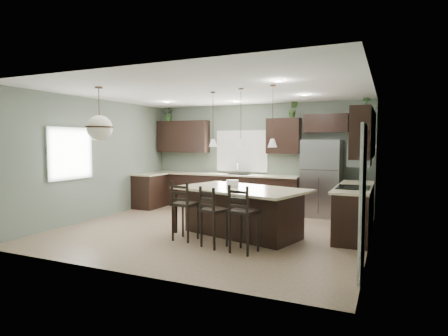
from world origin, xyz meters
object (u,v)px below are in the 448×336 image
bar_stool_left (185,210)px  plant_back_left (169,115)px  refrigerator (321,178)px  bar_stool_right (244,219)px  bar_stool_center (214,217)px  serving_dish (232,184)px  kitchen_island (241,212)px

bar_stool_left → plant_back_left: (-2.51, 3.45, 2.04)m
refrigerator → bar_stool_right: 3.63m
refrigerator → bar_stool_center: refrigerator is taller
bar_stool_center → plant_back_left: (-3.19, 3.64, 2.07)m
refrigerator → serving_dish: bearing=-117.0°
bar_stool_left → bar_stool_center: size_ratio=1.05×
bar_stool_right → plant_back_left: plant_back_left is taller
refrigerator → bar_stool_left: refrigerator is taller
bar_stool_left → bar_stool_center: bar_stool_left is taller
kitchen_island → serving_dish: (-0.19, 0.05, 0.53)m
kitchen_island → serving_dish: bearing=180.0°
bar_stool_right → plant_back_left: bearing=145.8°
serving_dish → bar_stool_center: (0.06, -0.95, -0.47)m
kitchen_island → bar_stool_left: 1.08m
plant_back_left → serving_dish: bearing=-40.7°
refrigerator → plant_back_left: (-4.41, 0.18, 1.67)m
bar_stool_left → serving_dish: bearing=54.1°
kitchen_island → plant_back_left: plant_back_left is taller
plant_back_left → refrigerator: bearing=-2.4°
refrigerator → bar_stool_center: (-1.22, -3.46, -0.40)m
kitchen_island → bar_stool_center: size_ratio=2.33×
bar_stool_left → plant_back_left: size_ratio=2.88×
bar_stool_left → plant_back_left: bearing=129.7°
kitchen_island → serving_dish: 0.57m
kitchen_island → bar_stool_right: size_ratio=2.19×
kitchen_island → bar_stool_left: bar_stool_left is taller
bar_stool_center → plant_back_left: 5.26m
serving_dish → bar_stool_center: serving_dish is taller
serving_dish → bar_stool_right: 1.30m
bar_stool_left → bar_stool_right: bearing=-9.2°
plant_back_left → kitchen_island: bearing=-39.6°
serving_dish → bar_stool_left: 1.07m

